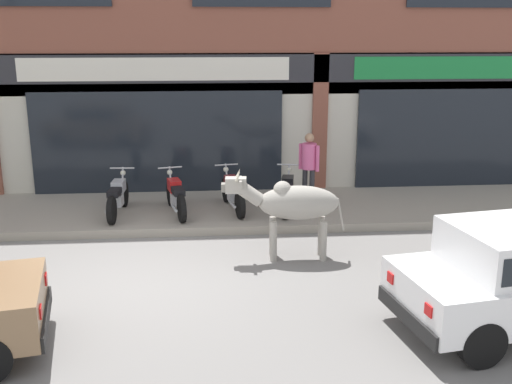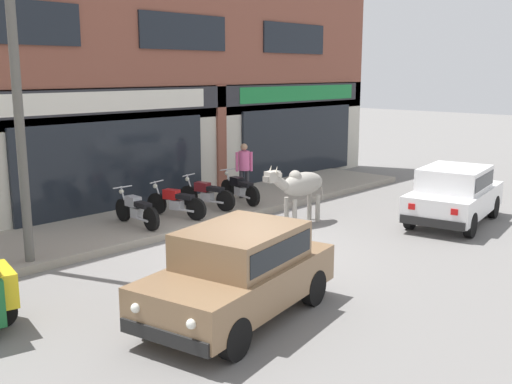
{
  "view_description": "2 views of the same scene",
  "coord_description": "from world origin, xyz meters",
  "views": [
    {
      "loc": [
        1.17,
        -8.94,
        3.9
      ],
      "look_at": [
        1.97,
        1.0,
        1.2
      ],
      "focal_mm": 42.0,
      "sensor_mm": 36.0,
      "label": 1
    },
    {
      "loc": [
        -8.9,
        -8.42,
        3.82
      ],
      "look_at": [
        1.08,
        1.0,
        1.04
      ],
      "focal_mm": 42.0,
      "sensor_mm": 36.0,
      "label": 2
    }
  ],
  "objects": [
    {
      "name": "car_1",
      "position": [
        5.34,
        -1.89,
        0.81
      ],
      "size": [
        3.78,
        2.15,
        1.46
      ],
      "color": "black",
      "rests_on": "ground"
    },
    {
      "name": "motorcycle_1",
      "position": [
        0.47,
        3.21,
        0.56
      ],
      "size": [
        0.65,
        1.79,
        0.88
      ],
      "color": "black",
      "rests_on": "sidewalk"
    },
    {
      "name": "motorcycle_0",
      "position": [
        -0.73,
        3.23,
        0.56
      ],
      "size": [
        0.52,
        1.81,
        0.88
      ],
      "color": "black",
      "rests_on": "sidewalk"
    },
    {
      "name": "motorcycle_3",
      "position": [
        2.83,
        3.29,
        0.56
      ],
      "size": [
        0.62,
        1.8,
        0.88
      ],
      "color": "black",
      "rests_on": "sidewalk"
    },
    {
      "name": "pedestrian",
      "position": [
        3.34,
        3.6,
        1.16
      ],
      "size": [
        0.4,
        0.35,
        1.6
      ],
      "color": "#2D2D33",
      "rests_on": "sidewalk"
    },
    {
      "name": "motorcycle_2",
      "position": [
        1.67,
        3.39,
        0.56
      ],
      "size": [
        0.59,
        1.8,
        0.88
      ],
      "color": "black",
      "rests_on": "sidewalk"
    },
    {
      "name": "utility_pole",
      "position": [
        -3.78,
        2.5,
        3.29
      ],
      "size": [
        0.18,
        0.18,
        6.24
      ],
      "primitive_type": "cylinder",
      "color": "#595651",
      "rests_on": "sidewalk"
    },
    {
      "name": "sidewalk",
      "position": [
        0.0,
        3.65,
        0.09
      ],
      "size": [
        19.0,
        2.91,
        0.17
      ],
      "primitive_type": "cube",
      "color": "gray",
      "rests_on": "ground"
    },
    {
      "name": "car_0",
      "position": [
        -2.63,
        -2.15,
        0.81
      ],
      "size": [
        3.8,
        2.22,
        1.46
      ],
      "color": "black",
      "rests_on": "ground"
    },
    {
      "name": "shop_building",
      "position": [
        -0.0,
        5.36,
        3.87
      ],
      "size": [
        23.0,
        1.4,
        8.18
      ],
      "color": "brown",
      "rests_on": "ground"
    },
    {
      "name": "cow",
      "position": [
        2.61,
        0.92,
        1.01
      ],
      "size": [
        2.15,
        0.6,
        1.61
      ],
      "color": "#9E998E",
      "rests_on": "ground"
    },
    {
      "name": "ground_plane",
      "position": [
        0.0,
        0.0,
        0.0
      ],
      "size": [
        90.0,
        90.0,
        0.0
      ],
      "primitive_type": "plane",
      "color": "slate"
    }
  ]
}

